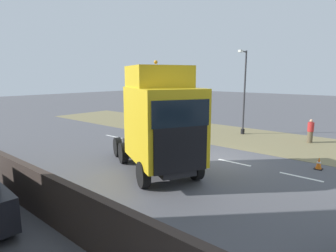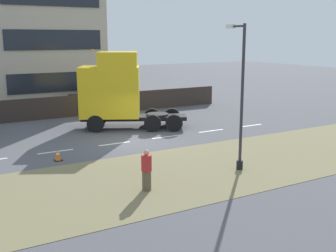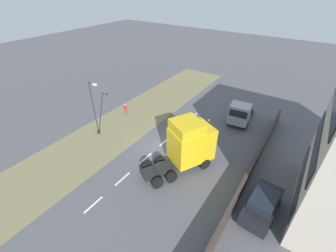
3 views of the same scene
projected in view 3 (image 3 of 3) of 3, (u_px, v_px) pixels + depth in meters
The scene contains 10 objects.
ground_plane at pixel (160, 146), 23.23m from camera, with size 120.00×120.00×0.00m, color #515156.
grass_verge at pixel (118, 128), 26.02m from camera, with size 7.00×44.00×0.01m.
lane_markings at pixel (156, 149), 22.75m from camera, with size 0.16×17.80×0.00m.
boundary_wall at pixel (247, 177), 18.61m from camera, with size 0.25×24.00×1.53m.
lorry_cab at pixel (189, 144), 19.65m from camera, with size 5.18×6.74×4.91m.
flatbed_truck at pixel (240, 114), 25.78m from camera, with size 2.75×5.49×2.82m.
parked_car at pixel (262, 205), 16.12m from camera, with size 2.21×4.34×1.89m.
lamp_post at pixel (95, 111), 23.43m from camera, with size 1.26×0.28×6.17m.
pedestrian at pixel (125, 110), 27.98m from camera, with size 0.39×0.39×1.58m.
traffic_cone_lead at pixel (170, 120), 26.89m from camera, with size 0.36×0.36×0.58m.
Camera 3 is at (10.91, -14.59, 14.58)m, focal length 24.00 mm.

